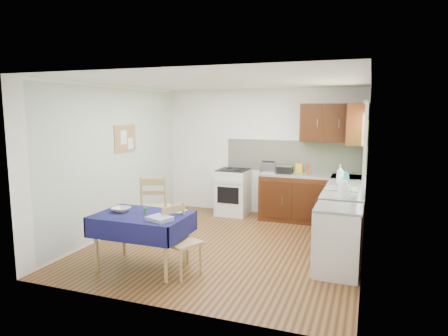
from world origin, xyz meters
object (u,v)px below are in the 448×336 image
(dining_table, at_px, (142,222))
(toaster, at_px, (268,167))
(chair_far, at_px, (155,205))
(dish_rack, at_px, (342,188))
(sandwich_press, at_px, (285,169))
(kettle, at_px, (344,190))
(chair_near, at_px, (180,238))

(dining_table, bearing_deg, toaster, 60.06)
(dining_table, bearing_deg, chair_far, 99.98)
(chair_far, xyz_separation_m, dish_rack, (2.86, 0.60, 0.37))
(chair_far, distance_m, sandwich_press, 2.57)
(chair_far, relative_size, sandwich_press, 3.78)
(toaster, distance_m, kettle, 2.38)
(chair_near, distance_m, dish_rack, 2.57)
(toaster, relative_size, dish_rack, 0.62)
(toaster, bearing_deg, kettle, -46.77)
(chair_near, relative_size, toaster, 3.13)
(sandwich_press, relative_size, kettle, 1.11)
(chair_far, distance_m, dish_rack, 2.95)
(dining_table, height_order, kettle, kettle)
(dining_table, height_order, chair_far, chair_far)
(dining_table, relative_size, chair_far, 1.16)
(sandwich_press, distance_m, dish_rack, 1.67)
(sandwich_press, bearing_deg, dish_rack, -34.74)
(dining_table, bearing_deg, kettle, 12.80)
(chair_near, relative_size, sandwich_press, 3.23)
(chair_far, bearing_deg, dish_rack, 168.33)
(chair_near, height_order, sandwich_press, sandwich_press)
(chair_near, bearing_deg, sandwich_press, 11.02)
(chair_near, xyz_separation_m, sandwich_press, (0.73, 2.98, 0.51))
(kettle, bearing_deg, toaster, 129.31)
(toaster, xyz_separation_m, sandwich_press, (0.33, -0.03, -0.02))
(chair_far, distance_m, chair_near, 1.53)
(sandwich_press, bearing_deg, chair_far, -120.27)
(chair_far, relative_size, chair_near, 1.17)
(dining_table, relative_size, kettle, 4.88)
(toaster, relative_size, sandwich_press, 1.03)
(sandwich_press, bearing_deg, kettle, -43.71)
(chair_far, distance_m, toaster, 2.39)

